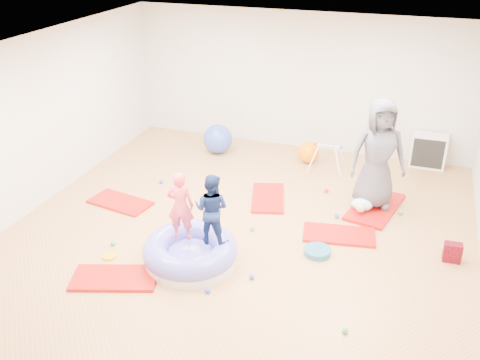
% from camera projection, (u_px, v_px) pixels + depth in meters
% --- Properties ---
extents(room, '(7.01, 8.01, 2.81)m').
position_uv_depth(room, '(233.00, 157.00, 7.45)').
color(room, '#B26D40').
rests_on(room, ground).
extents(gym_mat_front_left, '(1.26, 0.90, 0.05)m').
position_uv_depth(gym_mat_front_left, '(115.00, 278.00, 7.22)').
color(gym_mat_front_left, '#B11911').
rests_on(gym_mat_front_left, ground).
extents(gym_mat_mid_left, '(1.14, 0.71, 0.04)m').
position_uv_depth(gym_mat_mid_left, '(120.00, 202.00, 9.13)').
color(gym_mat_mid_left, '#B11911').
rests_on(gym_mat_mid_left, ground).
extents(gym_mat_center_back, '(0.80, 1.18, 0.04)m').
position_uv_depth(gym_mat_center_back, '(268.00, 198.00, 9.28)').
color(gym_mat_center_back, '#B11911').
rests_on(gym_mat_center_back, ground).
extents(gym_mat_right, '(1.16, 0.72, 0.05)m').
position_uv_depth(gym_mat_right, '(339.00, 235.00, 8.20)').
color(gym_mat_right, '#B11911').
rests_on(gym_mat_right, ground).
extents(gym_mat_rear_right, '(0.92, 1.43, 0.05)m').
position_uv_depth(gym_mat_rear_right, '(375.00, 207.00, 8.97)').
color(gym_mat_rear_right, '#B11911').
rests_on(gym_mat_rear_right, ground).
extents(inflatable_cushion, '(1.34, 1.34, 0.42)m').
position_uv_depth(inflatable_cushion, '(190.00, 252.00, 7.52)').
color(inflatable_cushion, silver).
rests_on(inflatable_cushion, ground).
extents(child_pink, '(0.41, 0.31, 1.02)m').
position_uv_depth(child_pink, '(180.00, 203.00, 7.30)').
color(child_pink, '#FE465A').
rests_on(child_pink, inflatable_cushion).
extents(child_navy, '(0.51, 0.40, 1.03)m').
position_uv_depth(child_navy, '(211.00, 206.00, 7.21)').
color(child_navy, '#112251').
rests_on(child_navy, inflatable_cushion).
extents(adult_caregiver, '(1.05, 0.86, 1.85)m').
position_uv_depth(adult_caregiver, '(378.00, 154.00, 8.60)').
color(adult_caregiver, '#494A54').
rests_on(adult_caregiver, gym_mat_rear_right).
extents(infant, '(0.34, 0.35, 0.20)m').
position_uv_depth(infant, '(362.00, 205.00, 8.76)').
color(infant, '#C0E6F7').
rests_on(infant, gym_mat_rear_right).
extents(ball_pit_balls, '(4.32, 3.56, 0.07)m').
position_uv_depth(ball_pit_balls, '(270.00, 237.00, 8.13)').
color(ball_pit_balls, red).
rests_on(ball_pit_balls, ground).
extents(exercise_ball_blue, '(0.60, 0.60, 0.60)m').
position_uv_depth(exercise_ball_blue, '(218.00, 139.00, 11.00)').
color(exercise_ball_blue, '#314BBA').
rests_on(exercise_ball_blue, ground).
extents(exercise_ball_orange, '(0.43, 0.43, 0.43)m').
position_uv_depth(exercise_ball_orange, '(309.00, 152.00, 10.60)').
color(exercise_ball_orange, orange).
rests_on(exercise_ball_orange, ground).
extents(infant_play_gym, '(0.67, 0.63, 0.51)m').
position_uv_depth(infant_play_gym, '(328.00, 153.00, 10.22)').
color(infant_play_gym, silver).
rests_on(infant_play_gym, ground).
extents(cube_shelf, '(0.67, 0.33, 0.67)m').
position_uv_depth(cube_shelf, '(428.00, 151.00, 10.35)').
color(cube_shelf, silver).
rests_on(cube_shelf, ground).
extents(balance_disc, '(0.39, 0.39, 0.09)m').
position_uv_depth(balance_disc, '(317.00, 251.00, 7.75)').
color(balance_disc, '#226277').
rests_on(balance_disc, ground).
extents(backpack, '(0.25, 0.16, 0.29)m').
position_uv_depth(backpack, '(452.00, 252.00, 7.56)').
color(backpack, maroon).
rests_on(backpack, ground).
extents(yellow_toy, '(0.21, 0.21, 0.03)m').
position_uv_depth(yellow_toy, '(109.00, 256.00, 7.70)').
color(yellow_toy, '#DCA709').
rests_on(yellow_toy, ground).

